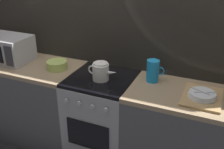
# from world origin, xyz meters

# --- Properties ---
(back_wall) EXTENTS (3.60, 0.05, 2.40)m
(back_wall) POSITION_xyz_m (0.00, 0.32, 1.20)
(back_wall) COLOR #A39989
(back_wall) RESTS_ON ground_plane
(counter_left) EXTENTS (1.20, 0.60, 0.90)m
(counter_left) POSITION_xyz_m (-0.90, 0.00, 0.45)
(counter_left) COLOR #515459
(counter_left) RESTS_ON ground_plane
(stove_unit) EXTENTS (0.60, 0.63, 0.90)m
(stove_unit) POSITION_xyz_m (-0.00, -0.00, 0.45)
(stove_unit) COLOR #9E9EA3
(stove_unit) RESTS_ON ground_plane
(counter_right) EXTENTS (1.20, 0.60, 0.90)m
(counter_right) POSITION_xyz_m (0.90, 0.00, 0.45)
(counter_right) COLOR #515459
(counter_right) RESTS_ON ground_plane
(microwave) EXTENTS (0.46, 0.35, 0.27)m
(microwave) POSITION_xyz_m (-1.07, -0.02, 1.04)
(microwave) COLOR #B2B2B7
(microwave) RESTS_ON counter_left
(kettle) EXTENTS (0.28, 0.15, 0.17)m
(kettle) POSITION_xyz_m (0.02, -0.04, 0.98)
(kettle) COLOR white
(kettle) RESTS_ON stove_unit
(mixing_bowl) EXTENTS (0.20, 0.20, 0.08)m
(mixing_bowl) POSITION_xyz_m (-0.49, 0.01, 0.94)
(mixing_bowl) COLOR #B7D166
(mixing_bowl) RESTS_ON counter_left
(pitcher) EXTENTS (0.16, 0.11, 0.20)m
(pitcher) POSITION_xyz_m (0.45, 0.12, 1.00)
(pitcher) COLOR #198CD8
(pitcher) RESTS_ON counter_right
(dish_pile) EXTENTS (0.30, 0.40, 0.07)m
(dish_pile) POSITION_xyz_m (0.90, -0.03, 0.92)
(dish_pile) COLOR tan
(dish_pile) RESTS_ON counter_right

